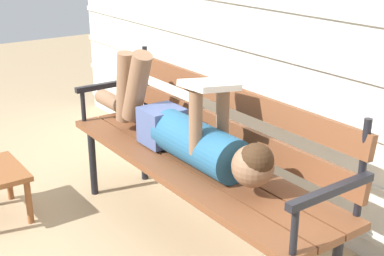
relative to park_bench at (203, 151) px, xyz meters
The scene contains 4 objects.
ground_plane 0.55m from the park_bench, 90.00° to the right, with size 12.00×12.00×0.00m, color tan.
house_siding 0.80m from the park_bench, 90.00° to the left, with size 4.95×0.08×2.11m.
park_bench is the anchor object (origin of this frame).
reclining_person 0.15m from the park_bench, 138.39° to the right, with size 1.69×0.27×0.51m.
Camera 1 is at (2.02, -1.29, 1.57)m, focal length 49.67 mm.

